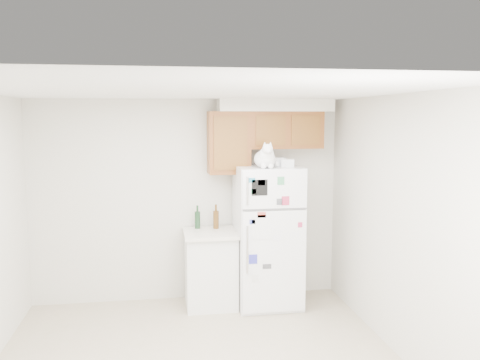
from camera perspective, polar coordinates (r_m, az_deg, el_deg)
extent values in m
cube|color=beige|center=(6.36, -5.95, -2.30)|extent=(3.80, 0.04, 2.50)
cube|color=beige|center=(2.52, -0.45, -17.11)|extent=(3.80, 0.04, 2.50)
cube|color=beige|center=(4.93, 18.22, -5.35)|extent=(0.04, 4.00, 2.50)
cube|color=white|center=(4.29, -4.61, 9.97)|extent=(3.80, 4.00, 0.04)
cube|color=brown|center=(6.29, 5.07, 5.62)|extent=(0.90, 0.33, 0.45)
cube|color=brown|center=(6.16, -1.29, 4.22)|extent=(0.50, 0.33, 0.75)
cube|color=silver|center=(6.27, 3.96, 8.37)|extent=(1.40, 0.37, 0.15)
cube|color=white|center=(6.20, 3.11, -6.29)|extent=(0.76, 0.72, 1.70)
cube|color=white|center=(5.72, 3.95, -1.05)|extent=(0.74, 0.03, 0.44)
cube|color=white|center=(5.90, 3.88, -9.15)|extent=(0.74, 0.03, 1.19)
cube|color=#59595B|center=(5.76, 3.93, -3.26)|extent=(0.74, 0.03, 0.02)
cylinder|color=silver|center=(5.63, 0.85, -1.22)|extent=(0.02, 0.02, 0.32)
cylinder|color=silver|center=(5.76, 0.84, -7.82)|extent=(0.02, 0.02, 0.55)
cube|color=black|center=(5.66, 2.22, -0.87)|extent=(0.18, 0.00, 0.18)
cube|color=white|center=(5.75, 2.40, -5.31)|extent=(0.22, 0.00, 0.28)
cube|color=white|center=(5.85, 1.13, -10.30)|extent=(0.07, 0.00, 0.05)
cube|color=#45464A|center=(5.87, 3.05, -9.67)|extent=(0.10, 0.00, 0.06)
cube|color=white|center=(5.81, 4.29, -6.44)|extent=(0.10, 0.00, 0.07)
cube|color=#3645BD|center=(5.71, 1.41, -4.72)|extent=(0.07, 0.00, 0.05)
cube|color=#419067|center=(5.65, 1.55, -1.30)|extent=(0.06, 0.00, 0.06)
cube|color=#3132AE|center=(5.82, 1.49, -8.88)|extent=(0.10, 0.00, 0.11)
cube|color=silver|center=(5.89, 1.71, -10.99)|extent=(0.07, 0.00, 0.08)
cube|color=white|center=(5.66, 2.43, -0.28)|extent=(0.08, 0.00, 0.06)
cube|color=#BA2E56|center=(5.85, 6.77, -5.02)|extent=(0.05, 0.00, 0.06)
cube|color=#BD2F4F|center=(5.75, 5.13, -2.34)|extent=(0.09, 0.00, 0.10)
cube|color=#41915D|center=(5.70, 4.61, -0.09)|extent=(0.08, 0.00, 0.09)
cube|color=teal|center=(5.63, 1.36, -0.03)|extent=(0.07, 0.00, 0.05)
cube|color=white|center=(5.75, 1.02, -6.55)|extent=(0.07, 0.00, 0.08)
cube|color=#CB4C3F|center=(5.72, 2.45, -3.94)|extent=(0.10, 0.00, 0.06)
cube|color=#4B4A4F|center=(5.74, 4.45, -2.46)|extent=(0.07, 0.00, 0.07)
cube|color=white|center=(6.26, -3.32, -10.06)|extent=(0.60, 0.60, 0.88)
cube|color=white|center=(6.12, -3.33, -5.99)|extent=(0.64, 0.64, 0.04)
ellipsoid|color=white|center=(5.87, 2.80, 2.35)|extent=(0.24, 0.33, 0.21)
ellipsoid|color=white|center=(5.78, 3.00, 2.74)|extent=(0.18, 0.14, 0.20)
sphere|color=white|center=(5.72, 3.11, 3.45)|extent=(0.12, 0.12, 0.12)
cone|color=white|center=(5.71, 2.79, 4.06)|extent=(0.04, 0.04, 0.05)
cone|color=white|center=(5.73, 3.44, 4.07)|extent=(0.04, 0.04, 0.05)
cone|color=#D88C8C|center=(5.71, 2.81, 4.01)|extent=(0.02, 0.02, 0.03)
cone|color=#D88C8C|center=(5.72, 3.45, 4.02)|extent=(0.02, 0.02, 0.03)
sphere|color=white|center=(5.67, 3.22, 3.23)|extent=(0.05, 0.05, 0.05)
sphere|color=white|center=(5.74, 2.66, 1.59)|extent=(0.07, 0.07, 0.07)
sphere|color=white|center=(5.76, 3.48, 1.60)|extent=(0.07, 0.07, 0.07)
cylinder|color=white|center=(6.01, 3.54, 1.82)|extent=(0.15, 0.21, 0.07)
cube|color=white|center=(6.10, 4.13, 2.06)|extent=(0.21, 0.18, 0.10)
cube|color=white|center=(6.02, 5.43, 1.92)|extent=(0.18, 0.15, 0.09)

